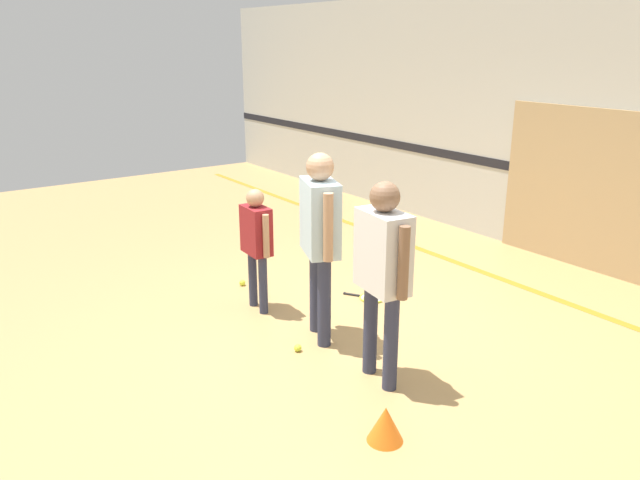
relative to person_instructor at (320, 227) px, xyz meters
name	(u,v)px	position (x,y,z in m)	size (l,w,h in m)	color
ground_plane	(338,336)	(0.08, 0.14, -1.04)	(16.00, 16.00, 0.00)	tan
wall_back	(584,130)	(0.08, 3.67, 0.55)	(16.00, 0.07, 3.20)	beige
wall_panel	(595,191)	(0.36, 3.61, -0.11)	(2.39, 0.05, 1.86)	tan
floor_stripe	(506,281)	(0.08, 2.51, -1.04)	(14.40, 0.10, 0.01)	orange
person_instructor	(320,227)	(0.00, 0.00, 0.00)	(0.60, 0.42, 1.69)	#2D334C
person_student_left	(256,237)	(-0.87, -0.14, -0.28)	(0.47, 0.21, 1.23)	#2D334C
person_student_right	(383,262)	(0.88, -0.05, -0.05)	(0.61, 0.31, 1.61)	#2D334C
racket_spare_on_floor	(371,297)	(-0.42, 0.95, -1.03)	(0.47, 0.38, 0.03)	#C6D838
tennis_ball_near_instructor	(298,348)	(0.11, -0.32, -1.01)	(0.07, 0.07, 0.07)	#CCE038
tennis_ball_by_spare_racket	(366,299)	(-0.38, 0.86, -1.01)	(0.07, 0.07, 0.07)	#CCE038
tennis_ball_stray_left	(320,316)	(-0.32, 0.23, -1.01)	(0.07, 0.07, 0.07)	#CCE038
tennis_ball_stray_right	(242,283)	(-1.52, 0.03, -1.01)	(0.07, 0.07, 0.07)	#CCE038
training_cone	(385,424)	(1.50, -0.54, -0.92)	(0.25, 0.25, 0.25)	orange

